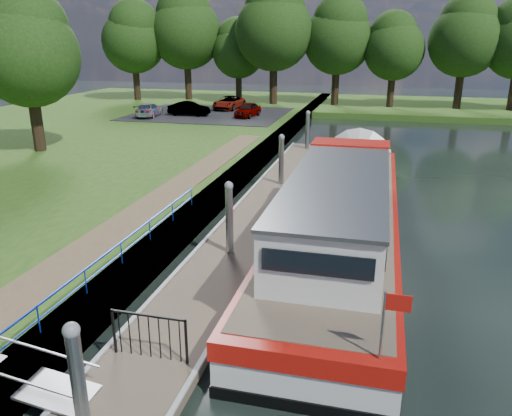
% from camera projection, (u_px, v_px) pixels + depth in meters
% --- Properties ---
extents(bank_edge, '(1.10, 90.00, 0.78)m').
position_uv_depth(bank_edge, '(219.00, 194.00, 23.95)').
color(bank_edge, '#473D2D').
rests_on(bank_edge, ground).
extents(far_bank, '(60.00, 18.00, 0.60)m').
position_uv_depth(far_bank, '(450.00, 108.00, 54.62)').
color(far_bank, '#2B5017').
rests_on(far_bank, ground).
extents(footpath, '(1.60, 40.00, 0.05)m').
position_uv_depth(footpath, '(108.00, 235.00, 17.81)').
color(footpath, brown).
rests_on(footpath, riverbank).
extents(carpark, '(14.00, 12.00, 0.06)m').
position_uv_depth(carpark, '(209.00, 114.00, 46.90)').
color(carpark, black).
rests_on(carpark, riverbank).
extents(blue_fence, '(0.04, 18.04, 0.72)m').
position_uv_depth(blue_fence, '(63.00, 293.00, 12.67)').
color(blue_fence, '#0C2DBF').
rests_on(blue_fence, riverbank).
extents(pontoon, '(2.50, 30.00, 0.56)m').
position_uv_depth(pontoon, '(260.00, 216.00, 21.59)').
color(pontoon, brown).
rests_on(pontoon, ground).
extents(mooring_piles, '(0.30, 27.30, 3.55)m').
position_uv_depth(mooring_piles, '(260.00, 192.00, 21.24)').
color(mooring_piles, gray).
rests_on(mooring_piles, ground).
extents(gangway, '(2.58, 1.00, 0.92)m').
position_uv_depth(gangway, '(33.00, 383.00, 10.39)').
color(gangway, '#A5A8AD').
rests_on(gangway, ground).
extents(gate_panel, '(1.85, 0.05, 1.15)m').
position_uv_depth(gate_panel, '(149.00, 330.00, 11.36)').
color(gate_panel, black).
rests_on(gate_panel, ground).
extents(barge, '(4.36, 21.15, 4.78)m').
position_uv_depth(barge, '(344.00, 209.00, 19.64)').
color(barge, black).
rests_on(barge, ground).
extents(horizon_trees, '(54.38, 10.03, 12.87)m').
position_uv_depth(horizon_trees, '(326.00, 34.00, 52.26)').
color(horizon_trees, '#332316').
rests_on(horizon_trees, ground).
extents(bank_tree_a, '(6.12, 6.12, 9.72)m').
position_uv_depth(bank_tree_a, '(27.00, 47.00, 29.60)').
color(bank_tree_a, '#332316').
rests_on(bank_tree_a, riverbank).
extents(car_a, '(1.92, 3.81, 1.24)m').
position_uv_depth(car_a, '(248.00, 110.00, 44.73)').
color(car_a, '#999999').
rests_on(car_a, carpark).
extents(car_b, '(3.77, 1.34, 1.24)m').
position_uv_depth(car_b, '(189.00, 109.00, 45.51)').
color(car_b, '#999999').
rests_on(car_b, carpark).
extents(car_c, '(2.26, 4.29, 1.19)m').
position_uv_depth(car_c, '(149.00, 110.00, 44.91)').
color(car_c, '#999999').
rests_on(car_c, carpark).
extents(car_d, '(2.51, 4.75, 1.27)m').
position_uv_depth(car_d, '(229.00, 103.00, 49.59)').
color(car_d, '#999999').
rests_on(car_d, carpark).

